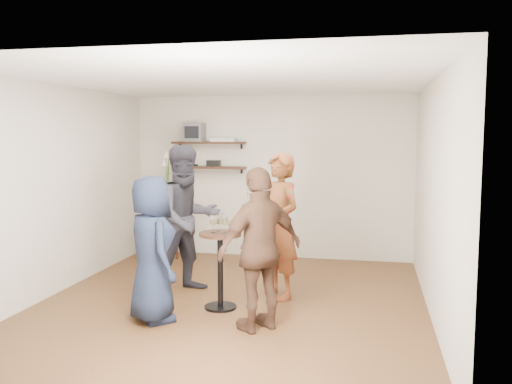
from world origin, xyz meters
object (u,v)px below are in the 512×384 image
person_navy (151,249)px  dvd_deck (224,140)px  person_dark (187,219)px  crt_monitor (195,132)px  person_brown (260,249)px  drinks_table (220,260)px  person_plaid (280,226)px  side_table (168,222)px  radio (214,163)px

person_navy → dvd_deck: bearing=-41.4°
person_dark → dvd_deck: bearing=46.1°
crt_monitor → person_brown: size_ratio=0.19×
dvd_deck → drinks_table: 3.00m
person_dark → person_navy: person_dark is taller
dvd_deck → drinks_table: size_ratio=0.46×
crt_monitor → person_plaid: 2.92m
person_dark → crt_monitor: bearing=59.5°
side_table → person_dark: size_ratio=0.36×
drinks_table → person_brown: size_ratio=0.53×
crt_monitor → person_brown: bearing=-61.2°
crt_monitor → person_dark: bearing=-74.3°
side_table → person_brown: person_brown is taller
person_navy → drinks_table: bearing=-90.0°
person_dark → radio: bearing=51.0°
drinks_table → side_table: bearing=122.9°
dvd_deck → drinks_table: dvd_deck is taller
person_dark → person_brown: 1.63m
person_dark → person_navy: (-0.01, -1.11, -0.15)m
side_table → drinks_table: 2.89m
crt_monitor → person_navy: bearing=-79.9°
person_navy → person_brown: size_ratio=0.94×
person_plaid → side_table: bearing=-174.6°
radio → person_dark: bearing=-82.8°
person_plaid → person_dark: (-1.17, 0.00, 0.04)m
person_plaid → person_brown: 1.13m
person_brown → drinks_table: bearing=-90.0°
person_plaid → dvd_deck: bearing=167.9°
person_navy → person_plaid: bearing=-89.5°
radio → drinks_table: (0.84, -2.61, -0.95)m
crt_monitor → drinks_table: (1.16, -2.61, -1.45)m
person_brown → person_dark: bearing=-89.9°
side_table → person_navy: size_ratio=0.43×
radio → person_dark: (0.26, -2.04, -0.59)m
crt_monitor → person_navy: 3.44m
person_plaid → person_navy: (-1.19, -1.11, -0.10)m
crt_monitor → side_table: (-0.41, -0.17, -1.46)m
drinks_table → person_plaid: 0.87m
radio → crt_monitor: bearing=180.0°
side_table → drinks_table: size_ratio=0.76×
side_table → person_brown: size_ratio=0.40×
radio → person_plaid: person_plaid is taller
person_plaid → drinks_table: bearing=-90.0°
side_table → person_dark: 2.14m
dvd_deck → side_table: bearing=-169.0°
side_table → person_plaid: size_ratio=0.38×
crt_monitor → dvd_deck: bearing=0.0°
person_brown → person_plaid: bearing=-136.1°
dvd_deck → person_brown: (1.25, -3.17, -1.06)m
radio → person_brown: (1.43, -3.17, -0.68)m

